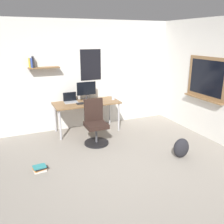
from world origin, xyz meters
TOP-DOWN VIEW (x-y plane):
  - ground_plane at (0.00, 0.00)m, footprint 5.20×5.20m
  - wall_back at (-0.00, 2.45)m, footprint 5.00×0.30m
  - desk at (0.04, 2.03)m, footprint 1.54×0.68m
  - office_chair at (-0.01, 1.30)m, footprint 0.52×0.52m
  - laptop at (-0.31, 2.19)m, footprint 0.31×0.21m
  - monitor_primary at (0.08, 2.14)m, footprint 0.46×0.17m
  - keyboard at (-0.04, 1.95)m, footprint 0.37×0.13m
  - computer_mouse at (0.24, 1.95)m, footprint 0.10×0.06m
  - coffee_mug at (0.71, 2.00)m, footprint 0.08×0.08m
  - backpack at (1.25, 0.02)m, footprint 0.32×0.22m
  - book_stack_on_floor at (-1.30, 0.57)m, footprint 0.25×0.21m

SIDE VIEW (x-z plane):
  - ground_plane at x=0.00m, z-range 0.00..0.00m
  - book_stack_on_floor at x=-1.30m, z-range 0.00..0.11m
  - backpack at x=1.25m, z-range 0.00..0.38m
  - office_chair at x=-0.01m, z-range -0.07..0.88m
  - desk at x=0.04m, z-range 0.30..1.02m
  - keyboard at x=-0.04m, z-range 0.72..0.74m
  - computer_mouse at x=0.24m, z-range 0.72..0.76m
  - coffee_mug at x=0.71m, z-range 0.72..0.82m
  - laptop at x=-0.31m, z-range 0.66..0.89m
  - monitor_primary at x=0.08m, z-range 0.76..1.23m
  - wall_back at x=0.00m, z-range 0.00..2.60m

